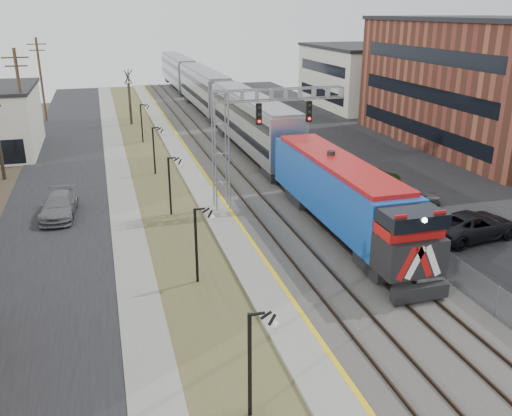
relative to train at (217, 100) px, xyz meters
name	(u,v)px	position (x,y,z in m)	size (l,w,h in m)	color
street_west	(60,193)	(-17.00, -22.30, -2.90)	(7.00, 120.00, 0.04)	black
sidewalk	(121,187)	(-12.50, -22.30, -2.88)	(2.00, 120.00, 0.08)	gray
grass_median	(159,184)	(-9.50, -22.30, -2.89)	(4.00, 120.00, 0.06)	#4E4F2A
platform	(197,180)	(-6.50, -22.30, -2.80)	(2.00, 120.00, 0.24)	gray
ballast_bed	(257,176)	(-1.50, -22.30, -2.82)	(8.00, 120.00, 0.20)	#595651
parking_lot	(387,166)	(10.50, -22.30, -2.90)	(16.00, 120.00, 0.04)	black
platform_edge	(208,178)	(-5.62, -22.30, -2.67)	(0.24, 120.00, 0.01)	gold
track_near	(233,175)	(-3.50, -22.30, -2.64)	(1.58, 120.00, 0.15)	#2D2119
track_far	(274,172)	(0.00, -22.30, -2.64)	(1.58, 120.00, 0.15)	#2D2119
train	(217,100)	(0.00, 0.00, 0.00)	(3.00, 85.85, 5.33)	#154BAB
signal_gantry	(246,129)	(-4.28, -29.31, 2.67)	(9.00, 1.07, 8.15)	gray
lampposts	(195,244)	(-9.50, -39.02, -0.92)	(0.14, 62.14, 4.00)	black
fence	(304,164)	(2.70, -22.30, -2.12)	(0.04, 120.00, 1.60)	gray
bare_trees	(43,147)	(-18.16, -18.39, -0.22)	(12.30, 42.30, 5.95)	#382D23
car_lot_c	(473,226)	(7.45, -38.27, -2.11)	(2.70, 5.86, 1.63)	black
car_lot_d	(399,198)	(5.87, -32.36, -2.18)	(2.07, 5.09, 1.48)	navy
car_lot_e	(413,196)	(7.27, -31.90, -2.27)	(1.52, 3.78, 1.29)	slate
car_lot_f	(375,178)	(6.76, -27.21, -2.27)	(1.38, 3.95, 1.30)	#0A360F
car_street_b	(59,206)	(-16.69, -27.58, -2.17)	(2.11, 5.19, 1.51)	slate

